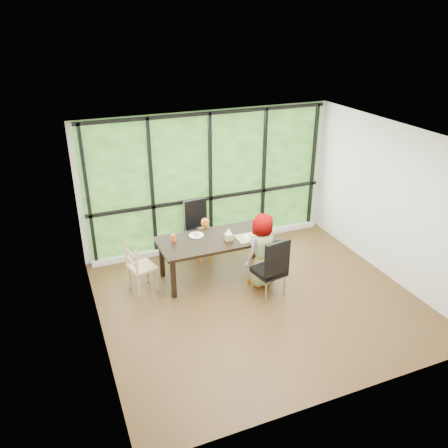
# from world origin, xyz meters

# --- Properties ---
(ground) EXTENTS (5.00, 5.00, 0.00)m
(ground) POSITION_xyz_m (0.00, 0.00, 0.00)
(ground) COLOR black
(ground) RESTS_ON ground
(back_wall) EXTENTS (5.00, 0.00, 5.00)m
(back_wall) POSITION_xyz_m (0.00, 2.25, 1.35)
(back_wall) COLOR silver
(back_wall) RESTS_ON ground
(foliage_backdrop) EXTENTS (4.80, 0.02, 2.65)m
(foliage_backdrop) POSITION_xyz_m (0.00, 2.23, 1.35)
(foliage_backdrop) COLOR #184618
(foliage_backdrop) RESTS_ON back_wall
(window_mullions) EXTENTS (4.80, 0.06, 2.65)m
(window_mullions) POSITION_xyz_m (0.00, 2.19, 1.35)
(window_mullions) COLOR black
(window_mullions) RESTS_ON back_wall
(window_sill) EXTENTS (4.80, 0.12, 0.10)m
(window_sill) POSITION_xyz_m (0.00, 2.15, 0.05)
(window_sill) COLOR silver
(window_sill) RESTS_ON ground
(dining_table) EXTENTS (2.03, 0.97, 0.75)m
(dining_table) POSITION_xyz_m (-0.35, 0.98, 0.38)
(dining_table) COLOR black
(dining_table) RESTS_ON ground
(chair_window_leather) EXTENTS (0.50, 0.50, 1.08)m
(chair_window_leather) POSITION_xyz_m (-0.36, 1.85, 0.54)
(chair_window_leather) COLOR black
(chair_window_leather) RESTS_ON ground
(chair_interior_leather) EXTENTS (0.53, 0.53, 1.08)m
(chair_interior_leather) POSITION_xyz_m (0.22, 0.08, 0.54)
(chair_interior_leather) COLOR black
(chair_interior_leather) RESTS_ON ground
(chair_end_beech) EXTENTS (0.49, 0.50, 0.90)m
(chair_end_beech) POSITION_xyz_m (-1.67, 1.02, 0.45)
(chair_end_beech) COLOR tan
(chair_end_beech) RESTS_ON ground
(child_toddler) EXTENTS (0.37, 0.29, 0.88)m
(child_toddler) POSITION_xyz_m (-0.35, 1.54, 0.44)
(child_toddler) COLOR orange
(child_toddler) RESTS_ON ground
(child_older) EXTENTS (0.75, 0.62, 1.31)m
(child_older) POSITION_xyz_m (0.24, 0.46, 0.65)
(child_older) COLOR gray
(child_older) RESTS_ON ground
(placemat) EXTENTS (0.48, 0.35, 0.01)m
(placemat) POSITION_xyz_m (0.21, 0.79, 0.75)
(placemat) COLOR tan
(placemat) RESTS_ON dining_table
(plate_far) EXTENTS (0.26, 0.26, 0.02)m
(plate_far) POSITION_xyz_m (-0.64, 1.21, 0.76)
(plate_far) COLOR white
(plate_far) RESTS_ON dining_table
(plate_near) EXTENTS (0.26, 0.26, 0.02)m
(plate_near) POSITION_xyz_m (0.23, 0.78, 0.76)
(plate_near) COLOR white
(plate_near) RESTS_ON dining_table
(orange_cup) EXTENTS (0.08, 0.08, 0.12)m
(orange_cup) POSITION_xyz_m (-1.07, 1.16, 0.81)
(orange_cup) COLOR #EA581D
(orange_cup) RESTS_ON dining_table
(green_cup) EXTENTS (0.08, 0.08, 0.12)m
(green_cup) POSITION_xyz_m (0.49, 0.70, 0.81)
(green_cup) COLOR #69DD34
(green_cup) RESTS_ON dining_table
(white_mug) EXTENTS (0.09, 0.09, 0.09)m
(white_mug) POSITION_xyz_m (0.58, 1.04, 0.80)
(white_mug) COLOR white
(white_mug) RESTS_ON dining_table
(tissue_box) EXTENTS (0.13, 0.13, 0.11)m
(tissue_box) POSITION_xyz_m (-0.18, 0.85, 0.81)
(tissue_box) COLOR tan
(tissue_box) RESTS_ON dining_table
(crepe_rolls_far) EXTENTS (0.10, 0.12, 0.04)m
(crepe_rolls_far) POSITION_xyz_m (-0.64, 1.21, 0.78)
(crepe_rolls_far) COLOR tan
(crepe_rolls_far) RESTS_ON plate_far
(crepe_rolls_near) EXTENTS (0.10, 0.12, 0.04)m
(crepe_rolls_near) POSITION_xyz_m (0.23, 0.78, 0.78)
(crepe_rolls_near) COLOR tan
(crepe_rolls_near) RESTS_ON plate_near
(straw_white) EXTENTS (0.01, 0.04, 0.20)m
(straw_white) POSITION_xyz_m (-1.07, 1.16, 0.91)
(straw_white) COLOR white
(straw_white) RESTS_ON orange_cup
(straw_pink) EXTENTS (0.01, 0.04, 0.20)m
(straw_pink) POSITION_xyz_m (0.49, 0.70, 0.91)
(straw_pink) COLOR pink
(straw_pink) RESTS_ON green_cup
(tissue) EXTENTS (0.12, 0.12, 0.11)m
(tissue) POSITION_xyz_m (-0.18, 0.85, 0.92)
(tissue) COLOR white
(tissue) RESTS_ON tissue_box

